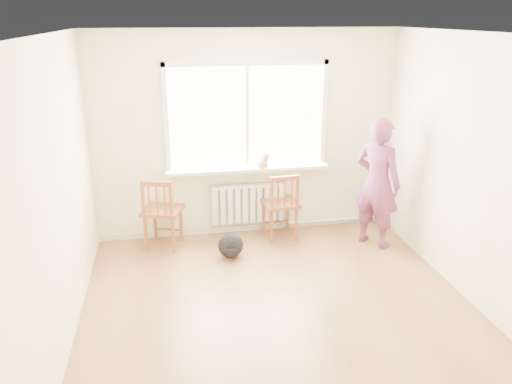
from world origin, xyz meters
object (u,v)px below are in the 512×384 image
chair_left (161,213)px  chair_right (281,206)px  cat (262,160)px  backpack (231,245)px  person (377,183)px

chair_left → chair_right: size_ratio=1.03×
chair_left → cat: (1.33, 0.17, 0.58)m
chair_right → backpack: size_ratio=2.91×
backpack → cat: bearing=48.8°
person → backpack: person is taller
chair_left → backpack: 0.97m
chair_right → cat: cat is taller
cat → backpack: cat is taller
chair_left → backpack: bearing=171.8°
person → cat: person is taller
person → backpack: (-1.89, -0.05, -0.68)m
cat → backpack: (-0.51, -0.58, -0.90)m
chair_left → person: size_ratio=0.57×
cat → backpack: bearing=-142.8°
chair_left → person: (2.71, -0.37, 0.36)m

